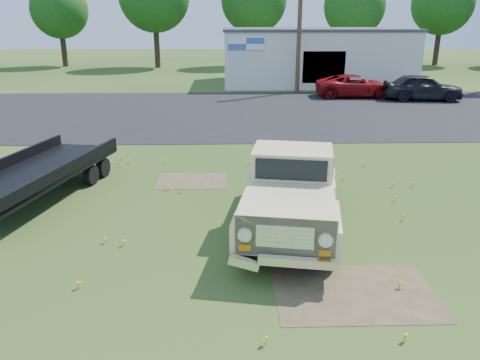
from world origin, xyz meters
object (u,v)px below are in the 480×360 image
at_px(vintage_pickup_truck, 291,189).
at_px(flatbed_trailer, 35,169).
at_px(red_pickup, 355,86).
at_px(dark_sedan, 422,87).

bearing_deg(vintage_pickup_truck, flatbed_trailer, 172.34).
height_order(red_pickup, dark_sedan, dark_sedan).
bearing_deg(flatbed_trailer, dark_sedan, 56.22).
distance_m(red_pickup, dark_sedan, 4.09).
distance_m(flatbed_trailer, dark_sedan, 24.03).
bearing_deg(red_pickup, dark_sedan, -108.12).
height_order(vintage_pickup_truck, flatbed_trailer, vintage_pickup_truck).
height_order(vintage_pickup_truck, red_pickup, vintage_pickup_truck).
bearing_deg(dark_sedan, vintage_pickup_truck, 157.08).
bearing_deg(flatbed_trailer, red_pickup, 65.55).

